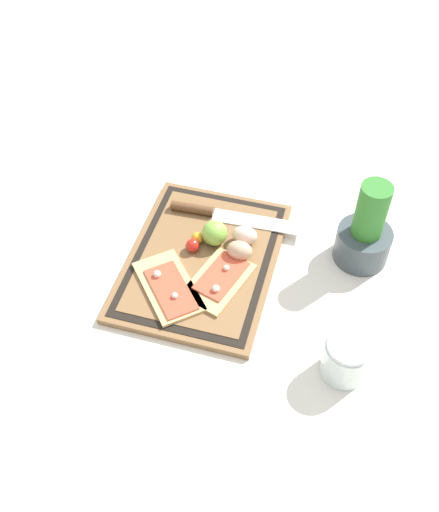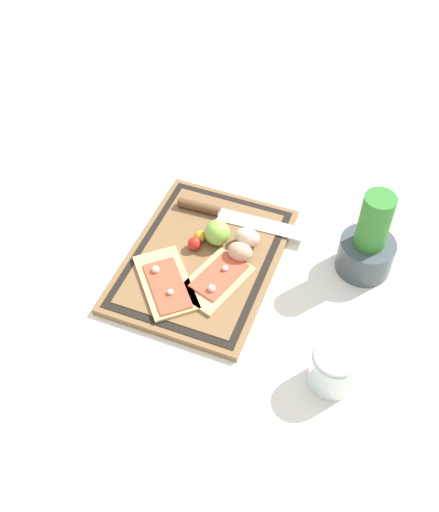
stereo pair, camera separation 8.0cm
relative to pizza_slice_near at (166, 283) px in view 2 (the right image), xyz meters
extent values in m
plane|color=silver|center=(-0.10, 0.04, -0.02)|extent=(6.00, 6.00, 0.00)
cube|color=brown|center=(-0.10, 0.04, -0.02)|extent=(0.42, 0.31, 0.02)
cube|color=black|center=(-0.10, 0.04, -0.01)|extent=(0.40, 0.29, 0.00)
cube|color=brown|center=(-0.10, 0.04, -0.01)|extent=(0.36, 0.26, 0.00)
cube|color=tan|center=(0.00, 0.00, 0.00)|extent=(0.20, 0.19, 0.01)
cube|color=#D14C33|center=(0.01, 0.01, 0.00)|extent=(0.15, 0.14, 0.00)
sphere|color=silver|center=(-0.02, -0.03, 0.01)|extent=(0.02, 0.02, 0.02)
sphere|color=silver|center=(0.02, 0.02, 0.01)|extent=(0.01, 0.01, 0.01)
cube|color=tan|center=(-0.04, 0.09, 0.00)|extent=(0.18, 0.14, 0.01)
cube|color=#D14C33|center=(-0.06, 0.10, 0.00)|extent=(0.14, 0.10, 0.00)
sphere|color=silver|center=(-0.01, 0.10, 0.01)|extent=(0.02, 0.02, 0.02)
sphere|color=silver|center=(-0.07, 0.10, 0.01)|extent=(0.01, 0.01, 0.01)
cube|color=silver|center=(-0.23, 0.13, 0.00)|extent=(0.05, 0.21, 0.00)
cylinder|color=brown|center=(-0.23, -0.02, 0.01)|extent=(0.03, 0.10, 0.02)
ellipsoid|color=tan|center=(-0.12, 0.12, 0.02)|extent=(0.04, 0.06, 0.04)
ellipsoid|color=beige|center=(-0.17, 0.12, 0.02)|extent=(0.04, 0.06, 0.04)
sphere|color=#7FB742|center=(-0.15, 0.06, 0.02)|extent=(0.06, 0.06, 0.06)
sphere|color=red|center=(-0.12, 0.02, 0.01)|extent=(0.03, 0.03, 0.03)
sphere|color=gold|center=(-0.14, 0.02, 0.01)|extent=(0.03, 0.03, 0.03)
cylinder|color=#3D474C|center=(-0.21, 0.37, 0.02)|extent=(0.12, 0.12, 0.08)
cylinder|color=#2D7528|center=(-0.21, 0.37, 0.10)|extent=(0.07, 0.07, 0.17)
cylinder|color=silver|center=(0.08, 0.37, 0.02)|extent=(0.09, 0.09, 0.08)
cylinder|color=#D16023|center=(0.08, 0.37, -0.01)|extent=(0.08, 0.08, 0.03)
cylinder|color=silver|center=(0.08, 0.37, 0.06)|extent=(0.08, 0.08, 0.01)
camera|label=1|loc=(0.70, 0.31, 0.98)|focal=42.00mm
camera|label=2|loc=(0.68, 0.38, 0.98)|focal=42.00mm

